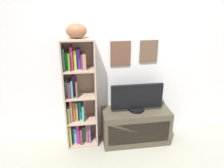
# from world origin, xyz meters

# --- Properties ---
(back_wall) EXTENTS (4.80, 0.08, 2.44)m
(back_wall) POSITION_xyz_m (0.00, 1.13, 1.22)
(back_wall) COLOR silver
(back_wall) RESTS_ON ground
(bookshelf) EXTENTS (0.43, 0.29, 1.55)m
(bookshelf) POSITION_xyz_m (-0.75, 0.98, 0.71)
(bookshelf) COLOR tan
(bookshelf) RESTS_ON ground
(football) EXTENTS (0.29, 0.22, 0.18)m
(football) POSITION_xyz_m (-0.72, 0.95, 1.64)
(football) COLOR #915B3C
(football) RESTS_ON bookshelf
(tv_stand) EXTENTS (0.98, 0.42, 0.51)m
(tv_stand) POSITION_xyz_m (0.07, 0.89, 0.26)
(tv_stand) COLOR #473F31
(tv_stand) RESTS_ON ground
(television) EXTENTS (0.74, 0.22, 0.40)m
(television) POSITION_xyz_m (0.07, 0.89, 0.71)
(television) COLOR black
(television) RESTS_ON tv_stand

